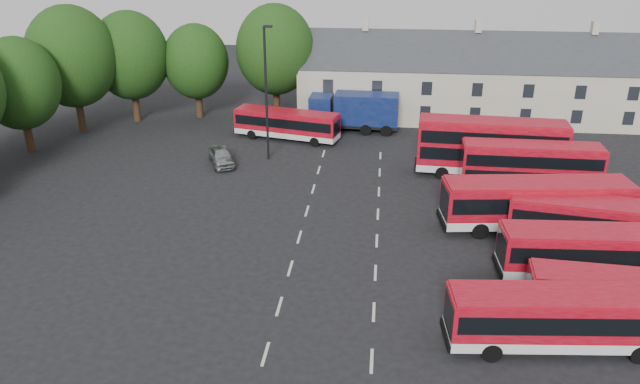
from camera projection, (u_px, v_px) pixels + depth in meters
The scene contains 15 objects.
ground at pixel (295, 252), 38.48m from camera, with size 140.00×140.00×0.00m, color black.
lane_markings at pixel (338, 239), 40.07m from camera, with size 5.15×33.80×0.01m.
treeline at pixel (94, 70), 55.49m from camera, with size 29.92×32.59×12.01m.
terrace_houses at pixel (473, 83), 63.03m from camera, with size 35.70×7.13×10.06m.
bus_row_a at pixel (562, 315), 29.12m from camera, with size 10.78×3.34×3.00m.
bus_row_b at pixel (630, 295), 30.98m from camera, with size 9.83×2.94×2.74m.
bus_row_c at pixel (600, 250), 34.81m from camera, with size 11.05×3.06×3.09m.
bus_row_d at pixel (600, 220), 38.33m from camera, with size 11.22×4.25×3.10m.
bus_row_e at pixel (537, 201), 40.52m from camera, with size 12.37×4.21×3.43m.
bus_dd_south at pixel (530, 167), 45.51m from camera, with size 9.97×2.49×4.07m.
bus_dd_north at pixel (491, 145), 48.96m from camera, with size 11.54×3.35×4.67m.
bus_north at pixel (287, 122), 57.86m from camera, with size 10.08×4.55×2.78m.
box_truck at pixel (355, 110), 60.14m from camera, with size 8.61×2.99×3.73m.
silver_car at pixel (221, 156), 52.19m from camera, with size 1.72×4.28×1.46m, color #9A9DA2.
lamppost at pixel (266, 90), 51.32m from camera, with size 0.78×0.32×11.29m.
Camera 1 is at (5.03, -33.53, 18.63)m, focal length 35.00 mm.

